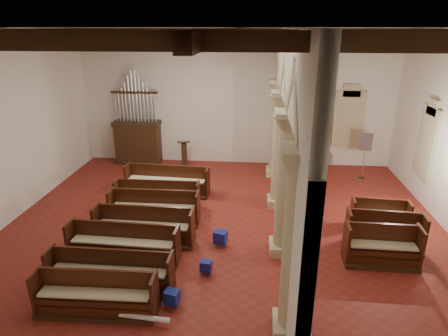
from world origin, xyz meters
TOP-DOWN VIEW (x-y plane):
  - floor at (0.00, 0.00)m, footprint 14.00×14.00m
  - ceiling at (0.00, 0.00)m, footprint 14.00×14.00m
  - wall_back at (0.00, 6.00)m, footprint 14.00×0.02m
  - wall_front at (0.00, -6.00)m, footprint 14.00×0.02m
  - wall_left at (-7.00, 0.00)m, footprint 0.02×12.00m
  - ceiling_beams at (0.00, 0.00)m, footprint 13.80×11.80m
  - arcade at (1.80, 0.00)m, footprint 0.90×11.90m
  - window_right_b at (6.98, 2.50)m, footprint 0.03×1.00m
  - window_back at (5.00, 5.98)m, footprint 1.00×0.03m
  - pipe_organ at (-4.50, 5.50)m, footprint 2.10×0.85m
  - lectern at (-2.23, 4.88)m, footprint 0.62×0.64m
  - dossal_curtain at (3.50, 5.92)m, footprint 1.80×0.07m
  - processional_banner at (5.46, 4.45)m, footprint 0.48×0.62m
  - hymnal_box_a at (-0.84, -3.95)m, footprint 0.37×0.33m
  - hymnal_box_b at (-0.23, -2.69)m, footprint 0.31×0.26m
  - hymnal_box_c at (0.01, -1.31)m, footprint 0.42×0.38m
  - tube_heater_a at (-1.32, -4.53)m, footprint 1.13×0.20m
  - tube_heater_b at (-2.02, -2.81)m, footprint 1.07×0.41m
  - nave_pew_0 at (-2.46, -4.28)m, footprint 2.72×0.74m
  - nave_pew_1 at (-2.45, -3.45)m, footprint 3.05×0.68m
  - nave_pew_2 at (-2.56, -2.21)m, footprint 3.09×0.80m
  - nave_pew_3 at (-2.24, -1.31)m, footprint 2.95×0.79m
  - nave_pew_4 at (-2.27, -0.08)m, footprint 2.92×0.75m
  - nave_pew_5 at (-2.44, 0.93)m, footprint 2.96×0.69m
  - nave_pew_6 at (-2.37, 2.17)m, footprint 3.24×0.94m
  - aisle_pew_0 at (4.39, -1.80)m, footprint 1.94×0.79m
  - aisle_pew_1 at (4.68, -1.05)m, footprint 2.13×0.88m
  - aisle_pew_2 at (4.88, 0.06)m, footprint 1.76×0.78m

SIDE VIEW (x-z plane):
  - floor at x=0.00m, z-range 0.00..0.00m
  - tube_heater_a at x=-1.32m, z-range 0.10..0.22m
  - tube_heater_b at x=-2.02m, z-range 0.11..0.21m
  - hymnal_box_b at x=-0.23m, z-range 0.10..0.39m
  - hymnal_box_a at x=-0.84m, z-range 0.10..0.42m
  - hymnal_box_c at x=0.01m, z-range 0.10..0.46m
  - nave_pew_5 at x=-2.44m, z-range -0.17..0.83m
  - nave_pew_1 at x=-2.45m, z-range -0.17..0.84m
  - nave_pew_0 at x=-2.46m, z-range -0.17..0.85m
  - aisle_pew_2 at x=4.88m, z-range -0.16..0.84m
  - nave_pew_2 at x=-2.56m, z-range -0.18..0.87m
  - nave_pew_4 at x=-2.27m, z-range -0.18..0.90m
  - nave_pew_6 at x=-2.37m, z-range -0.19..0.92m
  - nave_pew_3 at x=-2.24m, z-range -0.19..0.92m
  - aisle_pew_0 at x=4.39m, z-range -0.18..0.94m
  - aisle_pew_1 at x=4.68m, z-range -0.18..0.95m
  - lectern at x=-2.23m, z-range -0.12..1.26m
  - processional_banner at x=5.46m, z-range -0.30..1.83m
  - dossal_curtain at x=3.50m, z-range 0.08..2.25m
  - pipe_organ at x=-4.50m, z-range -0.83..3.57m
  - window_right_b at x=6.98m, z-range 1.10..3.30m
  - window_back at x=5.00m, z-range 1.10..3.30m
  - wall_back at x=0.00m, z-range 0.00..6.00m
  - wall_front at x=0.00m, z-range 0.00..6.00m
  - wall_left at x=-7.00m, z-range 0.00..6.00m
  - arcade at x=1.80m, z-range 0.56..6.56m
  - ceiling_beams at x=0.00m, z-range 5.67..5.97m
  - ceiling at x=0.00m, z-range 6.00..6.00m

